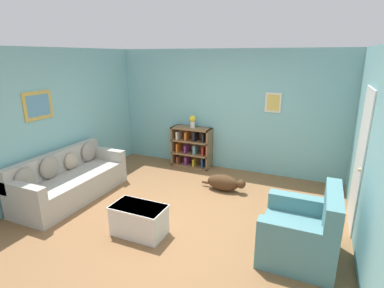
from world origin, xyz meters
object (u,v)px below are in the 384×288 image
(coffee_table, at_px, (139,219))
(vase, at_px, (192,121))
(couch, at_px, (70,181))
(dog, at_px, (224,183))
(recliner_chair, at_px, (303,233))
(bookshelf, at_px, (192,147))

(coffee_table, distance_m, vase, 2.97)
(couch, bearing_deg, dog, 28.97)
(vase, bearing_deg, recliner_chair, -43.31)
(couch, distance_m, dog, 2.81)
(couch, bearing_deg, recliner_chair, -1.38)
(couch, bearing_deg, coffee_table, -15.74)
(couch, xyz_separation_m, coffee_table, (1.79, -0.50, -0.08))
(couch, distance_m, recliner_chair, 3.95)
(coffee_table, distance_m, dog, 1.98)
(coffee_table, relative_size, vase, 2.77)
(bookshelf, distance_m, dog, 1.50)
(bookshelf, bearing_deg, vase, -42.69)
(recliner_chair, bearing_deg, dog, 135.59)
(recliner_chair, height_order, dog, recliner_chair)
(bookshelf, xyz_separation_m, coffee_table, (0.43, -2.84, -0.22))
(bookshelf, xyz_separation_m, recliner_chair, (2.58, -2.44, -0.11))
(coffee_table, bearing_deg, couch, 164.26)
(couch, height_order, recliner_chair, recliner_chair)
(bookshelf, xyz_separation_m, vase, (0.02, -0.02, 0.62))
(couch, bearing_deg, vase, 59.17)
(couch, height_order, dog, couch)
(recliner_chair, bearing_deg, vase, 136.69)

